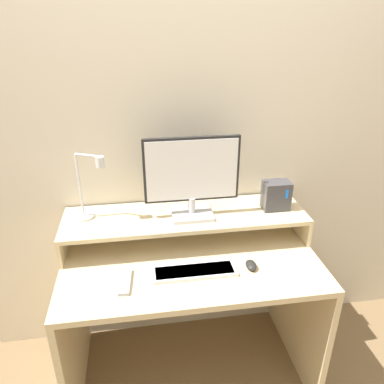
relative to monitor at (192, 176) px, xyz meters
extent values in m
cube|color=beige|center=(-0.03, 0.22, 0.13)|extent=(6.00, 0.05, 2.50)
cube|color=beige|center=(-0.03, -0.16, -0.38)|extent=(1.24, 0.69, 0.03)
cube|color=beige|center=(-0.64, -0.16, -0.76)|extent=(0.03, 0.69, 0.73)
cube|color=beige|center=(0.57, -0.16, -0.76)|extent=(0.03, 0.69, 0.73)
cube|color=beige|center=(-0.64, 0.01, -0.30)|extent=(0.02, 0.34, 0.13)
cube|color=beige|center=(0.58, 0.01, -0.30)|extent=(0.02, 0.34, 0.13)
cube|color=beige|center=(-0.03, 0.01, -0.23)|extent=(1.24, 0.34, 0.02)
cube|color=#BCBCC1|center=(0.00, 0.00, -0.21)|extent=(0.21, 0.18, 0.02)
cylinder|color=#BCBCC1|center=(0.00, 0.00, -0.16)|extent=(0.04, 0.04, 0.08)
cube|color=black|center=(0.00, 0.00, 0.03)|extent=(0.47, 0.02, 0.33)
cube|color=silver|center=(0.00, -0.01, 0.03)|extent=(0.44, 0.01, 0.30)
cylinder|color=silver|center=(-0.54, 0.06, -0.21)|extent=(0.10, 0.10, 0.01)
cylinder|color=silver|center=(-0.54, 0.06, -0.04)|extent=(0.01, 0.01, 0.32)
cylinder|color=silver|center=(-0.48, 0.03, 0.12)|extent=(0.12, 0.06, 0.01)
cylinder|color=silver|center=(-0.43, 0.01, 0.10)|extent=(0.04, 0.04, 0.05)
cube|color=#3D3D42|center=(0.44, 0.00, -0.14)|extent=(0.14, 0.09, 0.15)
cube|color=#1972F2|center=(0.48, -0.04, -0.11)|extent=(0.01, 0.00, 0.05)
cube|color=silver|center=(-0.03, -0.28, -0.36)|extent=(0.39, 0.12, 0.02)
cube|color=#AFAFB3|center=(-0.03, -0.28, -0.35)|extent=(0.36, 0.09, 0.01)
ellipsoid|color=black|center=(0.24, -0.28, -0.35)|extent=(0.05, 0.08, 0.03)
cube|color=#99999E|center=(-0.34, -0.30, -0.36)|extent=(0.06, 0.18, 0.02)
camera|label=1|loc=(-0.25, -1.65, 0.71)|focal=35.00mm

